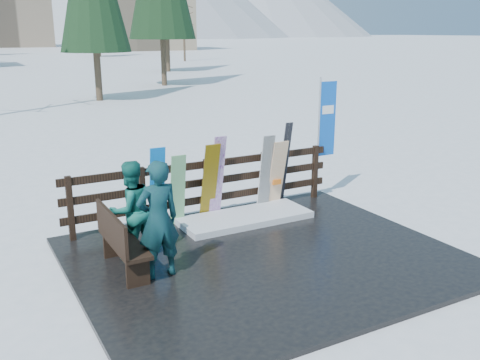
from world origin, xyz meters
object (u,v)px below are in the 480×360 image
snowboard_2 (210,182)px  snowboard_4 (266,173)px  rental_flag (325,123)px  snowboard_3 (217,177)px  person_front (158,220)px  bench (119,240)px  snowboard_0 (157,188)px  snowboard_5 (277,174)px  person_back (131,210)px  snowboard_1 (178,190)px

snowboard_2 → snowboard_4: (1.25, 0.00, 0.02)m
rental_flag → snowboard_3: bearing=-174.4°
snowboard_3 → person_front: size_ratio=0.95×
bench → snowboard_0: size_ratio=0.96×
snowboard_4 → snowboard_5: 0.28m
person_back → snowboard_1: bearing=-152.9°
snowboard_1 → bench: bearing=-136.9°
snowboard_0 → snowboard_4: size_ratio=1.00×
snowboard_0 → snowboard_3: bearing=-0.0°
snowboard_1 → snowboard_4: (1.90, 0.00, 0.09)m
snowboard_0 → snowboard_2: snowboard_0 is taller
snowboard_3 → person_back: snowboard_3 is taller
snowboard_5 → person_back: 3.53m
person_front → person_back: person_front is taller
snowboard_4 → bench: bearing=-157.3°
rental_flag → snowboard_4: bearing=-170.7°
rental_flag → person_front: (-4.63, -2.14, -0.72)m
snowboard_0 → snowboard_2: (1.05, 0.00, -0.02)m
snowboard_2 → person_back: size_ratio=0.97×
rental_flag → snowboard_5: bearing=-169.0°
person_front → snowboard_2: bearing=-135.9°
snowboard_4 → snowboard_2: bearing=180.0°
person_front → snowboard_3: bearing=-138.5°
snowboard_1 → snowboard_3: 0.83m
snowboard_4 → snowboard_0: bearing=180.0°
snowboard_3 → person_front: bearing=-135.3°
snowboard_1 → person_back: 1.58m
snowboard_0 → person_front: size_ratio=0.88×
snowboard_0 → snowboard_3: 1.22m
snowboard_1 → snowboard_5: size_ratio=0.95×
snowboard_3 → person_front: person_front is taller
snowboard_5 → rental_flag: 1.67m
snowboard_4 → rental_flag: 1.87m
person_back → snowboard_4: bearing=-174.8°
snowboard_3 → rental_flag: size_ratio=0.65×
snowboard_0 → snowboard_5: size_ratio=1.08×
snowboard_4 → person_front: (-2.97, -1.87, 0.11)m
bench → rental_flag: (5.10, 1.71, 1.09)m
snowboard_0 → bench: bearing=-128.4°
snowboard_3 → person_back: 2.27m
bench → snowboard_2: bearing=33.3°
snowboard_0 → snowboard_5: bearing=-0.0°
snowboard_1 → snowboard_3: size_ratio=0.82×
snowboard_2 → snowboard_3: (0.16, -0.00, 0.07)m
snowboard_2 → person_back: person_back is taller
snowboard_3 → snowboard_2: bearing=180.0°
snowboard_0 → snowboard_5: 2.57m
snowboard_1 → snowboard_4: snowboard_4 is taller
snowboard_4 → snowboard_5: (0.27, -0.00, -0.07)m
bench → rental_flag: size_ratio=0.58×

